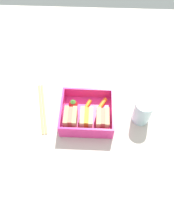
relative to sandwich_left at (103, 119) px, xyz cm
name	(u,v)px	position (x,y,z in cm)	size (l,w,h in cm)	color
ground_plane	(87,118)	(4.69, -2.93, -4.49)	(120.00, 120.00, 2.00)	beige
bento_tray	(87,116)	(4.69, -2.93, -2.89)	(15.86, 14.82, 1.20)	#EF318A
bento_rim	(87,111)	(4.69, -2.93, -0.37)	(15.86, 14.82, 3.83)	#EF318A
sandwich_left	(103,119)	(0.00, 0.00, 0.00)	(3.68, 5.86, 4.58)	#DCB37D
sandwich_center_left	(87,119)	(4.69, 0.00, 0.00)	(3.68, 5.86, 4.58)	#D3BB87
sandwich_center	(71,118)	(9.37, 0.00, 0.00)	(3.68, 5.86, 4.58)	tan
carrot_stick_left	(102,104)	(0.11, -6.61, -1.63)	(1.31, 1.31, 4.78)	orange
carrot_stick_far_left	(88,105)	(4.49, -6.17, -1.70)	(1.18, 1.18, 4.00)	orange
strawberry_far_left	(73,104)	(9.10, -5.56, -0.76)	(2.82, 2.82, 3.42)	red
chopstick_pair	(42,108)	(19.19, -5.46, -3.14)	(5.86, 19.03, 0.70)	tan
drinking_glass	(143,113)	(-11.83, -2.55, 0.41)	(5.31, 5.31, 7.79)	silver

